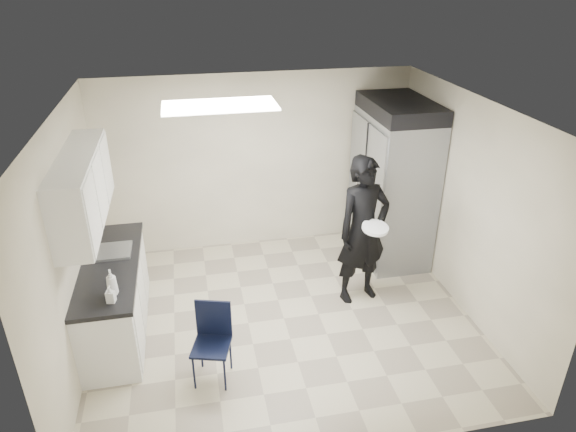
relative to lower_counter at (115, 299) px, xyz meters
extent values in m
plane|color=#BBB193|center=(1.95, -0.20, -0.43)|extent=(4.50, 4.50, 0.00)
plane|color=silver|center=(1.95, -0.20, 2.17)|extent=(4.50, 4.50, 0.00)
plane|color=beige|center=(1.95, 1.80, 0.87)|extent=(4.50, 0.00, 4.50)
plane|color=beige|center=(-0.30, -0.20, 0.87)|extent=(0.00, 4.00, 4.00)
plane|color=beige|center=(4.20, -0.20, 0.87)|extent=(0.00, 4.00, 4.00)
cube|color=white|center=(1.35, 0.20, 2.14)|extent=(1.20, 0.60, 0.02)
cube|color=silver|center=(0.00, 0.00, 0.00)|extent=(0.60, 1.90, 0.86)
cube|color=black|center=(0.00, 0.00, 0.46)|extent=(0.64, 1.95, 0.05)
cube|color=gray|center=(0.02, 0.25, 0.44)|extent=(0.42, 0.40, 0.14)
cylinder|color=silver|center=(-0.18, 0.25, 0.59)|extent=(0.02, 0.02, 0.24)
cube|color=silver|center=(-0.13, 0.00, 1.40)|extent=(0.35, 1.80, 0.75)
cube|color=black|center=(-0.19, 1.15, 1.19)|extent=(0.22, 0.30, 0.35)
cube|color=yellow|center=(-0.29, -0.10, 0.79)|extent=(0.00, 0.12, 0.07)
cube|color=yellow|center=(-0.29, 0.10, 0.75)|extent=(0.00, 0.12, 0.07)
cube|color=gray|center=(3.78, 1.07, 0.62)|extent=(0.80, 1.35, 2.10)
cube|color=black|center=(3.78, 1.07, 1.77)|extent=(0.80, 1.35, 0.20)
cube|color=black|center=(1.03, -1.03, -0.01)|extent=(0.46, 0.46, 0.84)
imported|color=black|center=(3.00, 0.08, 0.53)|extent=(0.79, 0.62, 1.92)
cylinder|color=silver|center=(3.06, -0.16, 0.69)|extent=(0.38, 0.38, 0.04)
imported|color=white|center=(0.11, -0.62, 0.62)|extent=(0.13, 0.13, 0.28)
imported|color=#9FA1AB|center=(0.11, -0.75, 0.57)|extent=(0.10, 0.10, 0.18)
camera|label=1|loc=(0.98, -5.18, 3.50)|focal=32.00mm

